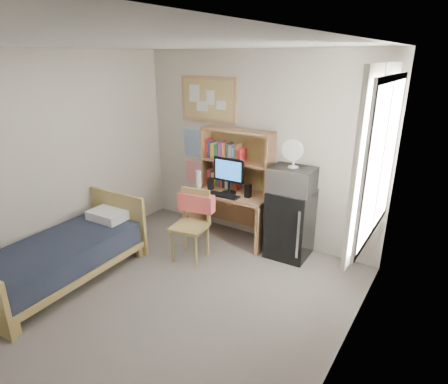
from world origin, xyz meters
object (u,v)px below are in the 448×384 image
Objects in this scene: desk_chair at (190,226)px; mini_fridge at (290,223)px; bulletin_board at (208,99)px; speaker_left at (211,184)px; monitor at (229,176)px; desk at (231,215)px; microwave at (292,180)px; speaker_right at (248,191)px; bed at (62,261)px; desk_fan at (294,155)px.

mini_fridge is at bearing 27.58° from desk_chair.
bulletin_board is at bearing 102.02° from desk_chair.
mini_fridge is 5.30× the size of speaker_left.
bulletin_board is at bearing 147.44° from monitor.
microwave is (0.90, 0.00, 0.70)m from desk.
speaker_right is 0.65m from microwave.
desk is 1.25× the size of desk_chair.
mini_fridge is 0.50× the size of bed.
desk_chair is at bearing -67.60° from bulletin_board.
monitor is (-0.90, -0.08, 0.51)m from mini_fridge.
desk_fan reaches higher than microwave.
bulletin_board is 1.75× the size of microwave.
desk_fan is at bearing -90.00° from mini_fridge.
speaker_right reaches higher than speaker_left.
microwave is (0.00, -0.02, 0.60)m from mini_fridge.
microwave is (1.47, -0.29, -0.87)m from bulletin_board.
desk_chair reaches higher than bed.
bulletin_board is 1.02× the size of desk_chair.
desk is 0.54m from speaker_left.
desk_fan reaches higher than desk_chair.
mini_fridge reaches higher than bed.
desk_chair reaches higher than desk.
speaker_right is 0.82m from desk_fan.
desk is at bearing 58.81° from bed.
bulletin_board is at bearing 74.73° from bed.
desk_chair is at bearing 49.29° from bed.
monitor reaches higher than desk.
desk_chair is 0.81m from speaker_left.
bulletin_board is at bearing 157.34° from speaker_right.
desk is 6.19× the size of speaker_right.
desk_fan is at bearing 2.72° from monitor.
microwave is at bearing 42.45° from bed.
bulletin_board is 1.21m from speaker_left.
mini_fridge is at bearing 90.00° from desk_fan.
desk_fan is (1.20, 0.07, 0.57)m from speaker_left.
bulletin_board reaches higher than speaker_left.
bed is at bearing -136.82° from microwave.
bed is 9.75× the size of speaker_right.
desk_fan is at bearing 26.86° from desk_chair.
speaker_left is (-0.30, -0.01, -0.16)m from monitor.
desk is 2.27m from bed.
desk is 1.36m from desk_fan.
monitor is 0.99m from desk_fan.
microwave is at bearing 0.00° from desk_fan.
speaker_right is at bearing -21.44° from bulletin_board.
desk_chair reaches higher than speaker_right.
speaker_right is (0.30, -0.05, 0.45)m from desk.
desk reaches higher than bed.
mini_fridge is 0.61m from microwave.
speaker_left is 0.92× the size of speaker_right.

